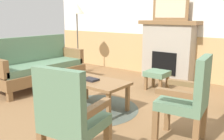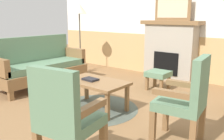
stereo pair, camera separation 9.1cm
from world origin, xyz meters
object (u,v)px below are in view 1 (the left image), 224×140
Objects in this scene: coffee_table at (96,84)px; fireplace at (168,50)px; footstool at (157,75)px; floor_lamp_by_couch at (77,13)px; book_on_table at (91,79)px; couch at (39,67)px; armchair_front_left at (70,116)px; armchair_near_fireplace at (189,97)px; framed_picture at (170,7)px.

fireplace is at bearing 88.95° from coffee_table.
floor_lamp_by_couch is at bearing 176.89° from footstool.
book_on_table is at bearing -92.85° from fireplace.
floor_lamp_by_couch is (-2.06, -0.75, 0.80)m from fireplace.
floor_lamp_by_couch is at bearing 141.79° from coffee_table.
couch reaches higher than footstool.
footstool is at bearing 102.25° from armchair_front_left.
armchair_near_fireplace is 3.97m from floor_lamp_by_couch.
couch is 7.83× the size of book_on_table.
framed_picture reaches higher than footstool.
coffee_table is at bearing -91.05° from fireplace.
framed_picture is 3.82m from armchair_front_left.
book_on_table is at bearing -8.33° from couch.
framed_picture is 2.61m from coffee_table.
armchair_front_left is (2.53, -1.47, 0.14)m from couch.
footstool is 0.41× the size of armchair_near_fireplace.
fireplace reaches higher than armchair_front_left.
framed_picture is at bearing 102.47° from armchair_front_left.
book_on_table is at bearing -102.15° from footstool.
fireplace is at bearing 119.68° from armchair_near_fireplace.
book_on_table is at bearing -92.85° from framed_picture.
framed_picture is at bearing 50.80° from couch.
armchair_front_left is at bearing -77.75° from footstool.
fireplace is 1.62× the size of framed_picture.
book_on_table is 1.53m from armchair_near_fireplace.
floor_lamp_by_couch is at bearing -160.04° from fireplace.
floor_lamp_by_couch reaches higher than armchair_front_left.
framed_picture reaches higher than floor_lamp_by_couch.
fireplace is 5.65× the size of book_on_table.
fireplace is 2.76m from couch.
coffee_table is 1.46m from armchair_near_fireplace.
floor_lamp_by_couch reaches higher than fireplace.
fireplace is 0.91m from framed_picture.
coffee_table is 1.52m from armchair_front_left.
book_on_table is (-0.12, -2.36, -1.10)m from framed_picture.
framed_picture is 3.02m from armchair_near_fireplace.
footstool is at bearing 77.85° from book_on_table.
coffee_table is at bearing -38.21° from floor_lamp_by_couch.
book_on_table reaches higher than coffee_table.
book_on_table is at bearing -157.11° from coffee_table.
footstool is 2.80m from armchair_front_left.
armchair_near_fireplace is at bearing -60.32° from framed_picture.
book_on_table is 1.54m from armchair_front_left.
footstool is (0.20, -0.87, -1.28)m from framed_picture.
couch is at bearing -76.91° from floor_lamp_by_couch.
framed_picture is 1.56m from footstool.
coffee_table is at bearing -91.05° from framed_picture.
fireplace is at bearing 19.96° from floor_lamp_by_couch.
book_on_table is (1.62, -0.24, 0.06)m from couch.
coffee_table is (-0.04, -2.33, -1.17)m from framed_picture.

